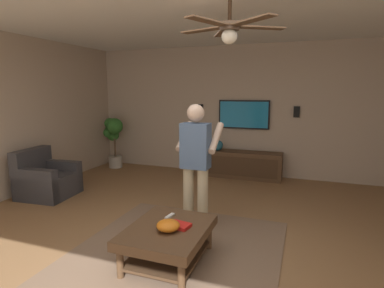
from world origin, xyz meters
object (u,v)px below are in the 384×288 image
at_px(coffee_table, 168,236).
at_px(person_standing, 196,159).
at_px(potted_plant_tall, 113,135).
at_px(book, 179,225).
at_px(remote_black, 166,223).
at_px(ceiling_fan, 229,29).
at_px(wall_speaker_right, 200,109).
at_px(tv, 244,115).
at_px(vase_round, 218,145).
at_px(armchair, 47,180).
at_px(media_console, 240,164).
at_px(bowl, 168,225).
at_px(remote_white, 170,216).
at_px(wall_speaker_left, 297,112).

relative_size(coffee_table, person_standing, 0.61).
relative_size(coffee_table, potted_plant_tall, 0.84).
bearing_deg(person_standing, book, -171.58).
xyz_separation_m(remote_black, ceiling_fan, (0.43, -0.54, 2.01)).
xyz_separation_m(potted_plant_tall, wall_speaker_right, (0.46, -2.00, 0.62)).
bearing_deg(ceiling_fan, coffee_table, 133.66).
relative_size(tv, vase_round, 4.89).
bearing_deg(wall_speaker_right, armchair, 143.33).
bearing_deg(potted_plant_tall, wall_speaker_right, -77.00).
bearing_deg(media_console, bowl, -0.32).
distance_m(remote_white, remote_black, 0.19).
relative_size(person_standing, vase_round, 7.45).
distance_m(potted_plant_tall, remote_white, 4.22).
bearing_deg(remote_white, vase_round, 13.82).
xyz_separation_m(vase_round, wall_speaker_left, (0.29, -1.55, 0.73)).
xyz_separation_m(media_console, person_standing, (-2.63, 0.07, 0.66)).
distance_m(armchair, remote_white, 2.93).
bearing_deg(coffee_table, book, -70.17).
height_order(media_console, remote_white, media_console).
bearing_deg(media_console, wall_speaker_left, 103.45).
distance_m(coffee_table, wall_speaker_right, 4.07).
xyz_separation_m(person_standing, bowl, (-1.00, -0.05, -0.48)).
distance_m(wall_speaker_left, wall_speaker_right, 2.04).
distance_m(tv, remote_white, 3.66).
bearing_deg(coffee_table, remote_black, 40.38).
height_order(coffee_table, remote_black, remote_black).
bearing_deg(potted_plant_tall, person_standing, -129.82).
xyz_separation_m(media_console, potted_plant_tall, (-0.21, 2.98, 0.50)).
bearing_deg(coffee_table, wall_speaker_left, -16.38).
relative_size(coffee_table, bowl, 4.17).
xyz_separation_m(coffee_table, wall_speaker_right, (3.80, 0.92, 1.10)).
bearing_deg(person_standing, armchair, 84.35).
xyz_separation_m(remote_white, ceiling_fan, (0.24, -0.59, 2.01)).
relative_size(armchair, tv, 0.81).
distance_m(armchair, person_standing, 2.93).
bearing_deg(vase_round, media_console, -85.38).
xyz_separation_m(remote_black, book, (-0.01, -0.16, 0.01)).
relative_size(media_console, person_standing, 1.04).
distance_m(tv, person_standing, 2.90).
relative_size(tv, wall_speaker_left, 4.89).
relative_size(remote_white, ceiling_fan, 0.13).
relative_size(coffee_table, remote_black, 6.67).
distance_m(bowl, remote_white, 0.34).
bearing_deg(remote_black, bowl, 91.96).
bearing_deg(ceiling_fan, bowl, 139.98).
height_order(armchair, book, armchair).
bearing_deg(armchair, potted_plant_tall, 86.92).
height_order(remote_white, wall_speaker_left, wall_speaker_left).
bearing_deg(remote_white, wall_speaker_left, -10.82).
bearing_deg(tv, vase_round, -59.98).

